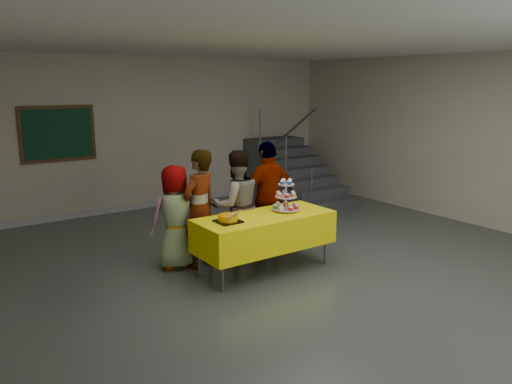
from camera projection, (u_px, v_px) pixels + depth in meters
room_shell at (330, 113)px, 5.93m from camera, size 10.00×10.04×3.02m
bake_table at (265, 231)px, 6.66m from camera, size 1.88×0.78×0.77m
cupcake_stand at (286, 198)px, 6.81m from camera, size 0.38×0.38×0.44m
bear_cake at (228, 218)px, 6.27m from camera, size 0.32×0.36×0.12m
schoolchild_a at (176, 217)px, 6.74m from camera, size 0.76×0.55×1.43m
schoolchild_b at (200, 209)px, 6.76m from camera, size 0.69×0.57×1.63m
schoolchild_c at (236, 205)px, 7.09m from camera, size 0.86×0.73×1.57m
schoolchild_d at (268, 197)px, 7.45m from camera, size 0.97×0.41×1.65m
staircase at (289, 175)px, 11.08m from camera, size 1.30×2.40×2.04m
noticeboard at (58, 134)px, 8.91m from camera, size 1.30×0.05×1.00m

